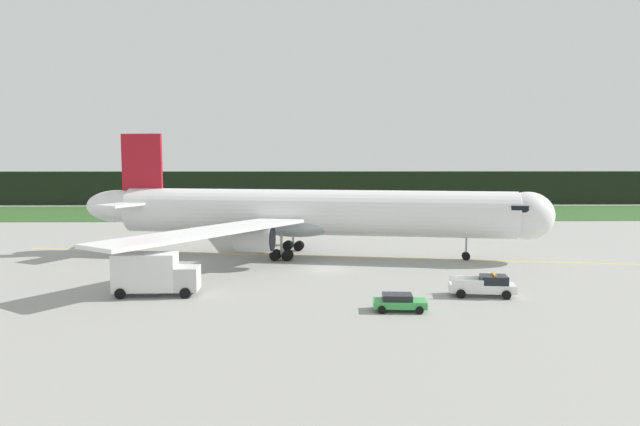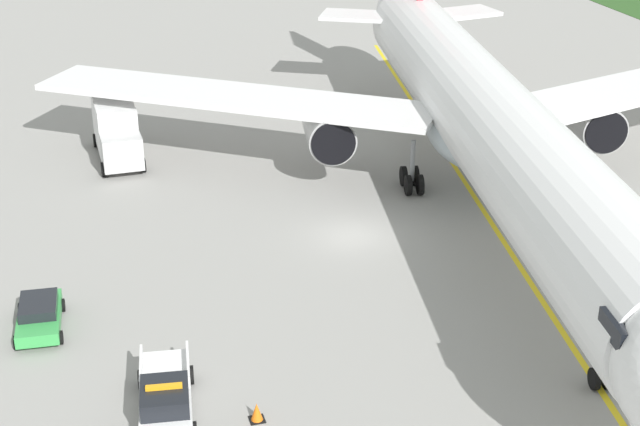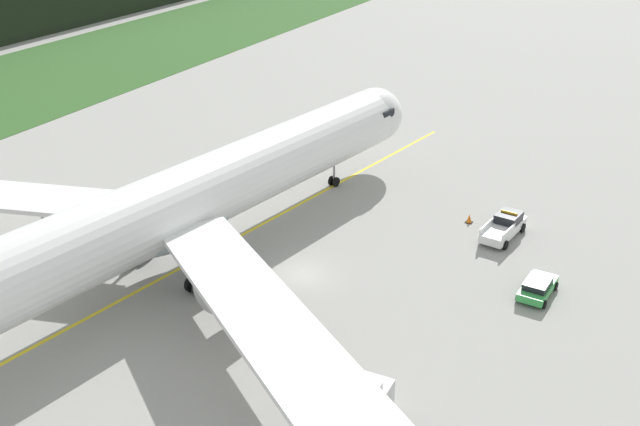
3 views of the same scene
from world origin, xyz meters
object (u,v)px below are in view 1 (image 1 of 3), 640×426
at_px(airliner, 309,213).
at_px(staff_car, 399,302).
at_px(ops_pickup_truck, 484,286).
at_px(catering_truck, 153,273).
at_px(apron_cone, 487,283).

bearing_deg(airliner, staff_car, -74.27).
relative_size(ops_pickup_truck, staff_car, 1.35).
bearing_deg(staff_car, catering_truck, 165.32).
relative_size(catering_truck, apron_cone, 9.56).
relative_size(airliner, ops_pickup_truck, 9.85).
bearing_deg(catering_truck, ops_pickup_truck, -1.60).
distance_m(staff_car, apron_cone, 11.94).
xyz_separation_m(catering_truck, apron_cone, (29.16, 2.46, -1.53)).
height_order(ops_pickup_truck, staff_car, ops_pickup_truck).
distance_m(airliner, staff_car, 25.61).
bearing_deg(staff_car, airliner, 105.73).
height_order(airliner, staff_car, airliner).
bearing_deg(apron_cone, ops_pickup_truck, -110.18).
xyz_separation_m(airliner, catering_truck, (-13.21, -19.05, -3.12)).
bearing_deg(ops_pickup_truck, airliner, 126.67).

